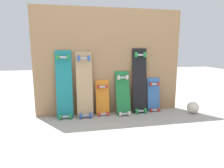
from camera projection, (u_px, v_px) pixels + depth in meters
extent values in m
plane|color=#9E9991|center=(111.00, 113.00, 2.74)|extent=(12.00, 12.00, 0.00)
cube|color=#99724C|center=(110.00, 62.00, 2.68)|extent=(2.02, 0.04, 1.43)
cube|color=#197A7F|center=(64.00, 87.00, 2.52)|extent=(0.21, 0.14, 0.94)
cube|color=#B7B7BF|center=(65.00, 117.00, 2.52)|extent=(0.09, 0.04, 0.03)
cube|color=#B7B7BF|center=(63.00, 57.00, 2.48)|extent=(0.09, 0.04, 0.03)
cylinder|color=#268C3F|center=(60.00, 117.00, 2.49)|extent=(0.03, 0.07, 0.07)
cylinder|color=#268C3F|center=(70.00, 117.00, 2.51)|extent=(0.03, 0.07, 0.07)
cylinder|color=#268C3F|center=(58.00, 57.00, 2.45)|extent=(0.03, 0.07, 0.07)
cylinder|color=#268C3F|center=(68.00, 57.00, 2.48)|extent=(0.03, 0.07, 0.07)
cube|color=tan|center=(85.00, 87.00, 2.57)|extent=(0.21, 0.15, 0.92)
cube|color=#B7B7BF|center=(86.00, 115.00, 2.56)|extent=(0.09, 0.04, 0.03)
cube|color=#B7B7BF|center=(84.00, 58.00, 2.53)|extent=(0.09, 0.04, 0.03)
cylinder|color=#3359B2|center=(81.00, 116.00, 2.53)|extent=(0.03, 0.07, 0.07)
cylinder|color=#3359B2|center=(91.00, 115.00, 2.55)|extent=(0.03, 0.07, 0.07)
cylinder|color=#3359B2|center=(79.00, 58.00, 2.50)|extent=(0.03, 0.07, 0.07)
cylinder|color=#3359B2|center=(89.00, 58.00, 2.53)|extent=(0.03, 0.07, 0.07)
cube|color=orange|center=(103.00, 100.00, 2.67)|extent=(0.18, 0.11, 0.55)
cube|color=#B7B7BF|center=(103.00, 114.00, 2.65)|extent=(0.08, 0.04, 0.03)
cube|color=#B7B7BF|center=(102.00, 87.00, 2.65)|extent=(0.08, 0.04, 0.03)
cylinder|color=red|center=(99.00, 114.00, 2.62)|extent=(0.03, 0.05, 0.05)
cylinder|color=red|center=(108.00, 114.00, 2.64)|extent=(0.03, 0.05, 0.05)
cylinder|color=red|center=(98.00, 87.00, 2.62)|extent=(0.03, 0.05, 0.05)
cylinder|color=red|center=(107.00, 86.00, 2.64)|extent=(0.03, 0.05, 0.05)
cube|color=#1E7238|center=(123.00, 96.00, 2.68)|extent=(0.20, 0.19, 0.66)
cube|color=#B7B7BF|center=(124.00, 114.00, 2.64)|extent=(0.09, 0.04, 0.03)
cube|color=#B7B7BF|center=(122.00, 78.00, 2.68)|extent=(0.09, 0.04, 0.03)
cylinder|color=beige|center=(120.00, 114.00, 2.61)|extent=(0.03, 0.06, 0.06)
cylinder|color=beige|center=(129.00, 114.00, 2.64)|extent=(0.03, 0.06, 0.06)
cylinder|color=beige|center=(118.00, 78.00, 2.65)|extent=(0.03, 0.06, 0.06)
cylinder|color=beige|center=(127.00, 77.00, 2.67)|extent=(0.03, 0.06, 0.06)
cube|color=black|center=(140.00, 83.00, 2.74)|extent=(0.20, 0.12, 0.96)
cube|color=#B7B7BF|center=(140.00, 111.00, 2.74)|extent=(0.09, 0.04, 0.03)
cube|color=#B7B7BF|center=(140.00, 55.00, 2.68)|extent=(0.09, 0.04, 0.03)
cylinder|color=#268C3F|center=(137.00, 111.00, 2.71)|extent=(0.03, 0.07, 0.07)
cylinder|color=#268C3F|center=(145.00, 111.00, 2.74)|extent=(0.03, 0.07, 0.07)
cylinder|color=#268C3F|center=(136.00, 55.00, 2.65)|extent=(0.03, 0.07, 0.07)
cylinder|color=#268C3F|center=(145.00, 55.00, 2.68)|extent=(0.03, 0.07, 0.07)
cube|color=#386BAD|center=(153.00, 97.00, 2.84)|extent=(0.19, 0.08, 0.55)
cube|color=#B7B7BF|center=(154.00, 110.00, 2.83)|extent=(0.08, 0.04, 0.03)
cube|color=#B7B7BF|center=(154.00, 84.00, 2.80)|extent=(0.08, 0.04, 0.03)
cylinder|color=red|center=(151.00, 110.00, 2.80)|extent=(0.03, 0.05, 0.05)
cylinder|color=red|center=(158.00, 110.00, 2.82)|extent=(0.03, 0.05, 0.05)
cylinder|color=red|center=(151.00, 84.00, 2.77)|extent=(0.03, 0.05, 0.05)
cylinder|color=red|center=(158.00, 84.00, 2.80)|extent=(0.03, 0.05, 0.05)
sphere|color=beige|center=(193.00, 107.00, 2.74)|extent=(0.17, 0.17, 0.17)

